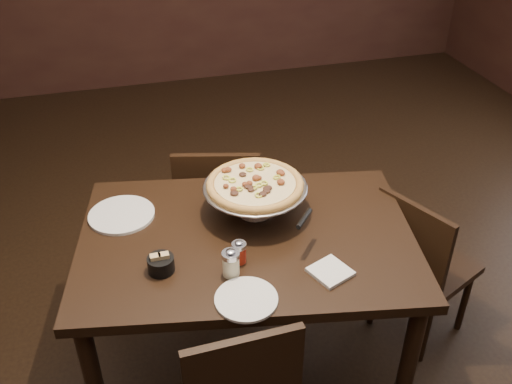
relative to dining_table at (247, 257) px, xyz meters
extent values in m
cube|color=black|center=(0.10, -0.01, -0.71)|extent=(6.00, 7.00, 0.02)
cube|color=black|center=(0.00, 0.00, 0.08)|extent=(1.42, 1.08, 0.04)
cylinder|color=black|center=(0.50, -0.46, -0.32)|extent=(0.06, 0.06, 0.76)
cylinder|color=black|center=(-0.50, 0.46, -0.32)|extent=(0.06, 0.06, 0.76)
cylinder|color=black|center=(0.63, 0.25, -0.32)|extent=(0.06, 0.06, 0.76)
cylinder|color=#BBBAC2|center=(0.07, 0.13, 0.11)|extent=(0.14, 0.14, 0.01)
cylinder|color=#BBBAC2|center=(0.07, 0.13, 0.17)|extent=(0.03, 0.03, 0.11)
cylinder|color=#BBBAC2|center=(0.07, 0.13, 0.23)|extent=(0.10, 0.10, 0.01)
cylinder|color=#AEAEB4|center=(0.07, 0.13, 0.23)|extent=(0.40, 0.40, 0.01)
torus|color=#AEAEB4|center=(0.07, 0.13, 0.23)|extent=(0.41, 0.41, 0.01)
cylinder|color=#A87332|center=(0.07, 0.13, 0.24)|extent=(0.37, 0.37, 0.01)
torus|color=#A87332|center=(0.07, 0.13, 0.25)|extent=(0.39, 0.39, 0.03)
cylinder|color=tan|center=(0.07, 0.13, 0.25)|extent=(0.32, 0.32, 0.01)
cylinder|color=#F8F1C1|center=(-0.11, -0.20, 0.14)|extent=(0.06, 0.06, 0.08)
cylinder|color=#BBBAC2|center=(-0.11, -0.20, 0.19)|extent=(0.06, 0.06, 0.02)
ellipsoid|color=#BBBAC2|center=(-0.11, -0.20, 0.21)|extent=(0.03, 0.03, 0.01)
cylinder|color=maroon|center=(-0.06, -0.14, 0.14)|extent=(0.05, 0.05, 0.07)
cylinder|color=#BBBAC2|center=(-0.06, -0.14, 0.18)|extent=(0.05, 0.05, 0.02)
ellipsoid|color=#BBBAC2|center=(-0.06, -0.14, 0.19)|extent=(0.03, 0.03, 0.01)
cylinder|color=black|center=(-0.34, -0.11, 0.13)|extent=(0.10, 0.10, 0.06)
cube|color=tan|center=(-0.36, -0.11, 0.15)|extent=(0.04, 0.03, 0.06)
cube|color=tan|center=(-0.33, -0.11, 0.15)|extent=(0.04, 0.03, 0.06)
cube|color=silver|center=(0.23, -0.28, 0.11)|extent=(0.17, 0.17, 0.01)
cylinder|color=silver|center=(-0.45, 0.26, 0.11)|extent=(0.26, 0.26, 0.01)
cylinder|color=silver|center=(-0.09, -0.34, 0.11)|extent=(0.21, 0.21, 0.01)
cone|color=#BBBAC2|center=(0.18, -0.13, 0.24)|extent=(0.16, 0.16, 0.00)
cylinder|color=black|center=(0.18, -0.13, 0.24)|extent=(0.09, 0.11, 0.02)
cube|color=black|center=(0.04, 0.70, -0.28)|extent=(0.49, 0.49, 0.04)
cube|color=black|center=(-0.01, 0.52, -0.04)|extent=(0.40, 0.13, 0.42)
cylinder|color=black|center=(0.24, 0.82, -0.50)|extent=(0.03, 0.03, 0.40)
cylinder|color=black|center=(-0.08, 0.90, -0.50)|extent=(0.03, 0.03, 0.40)
cylinder|color=black|center=(0.15, 0.50, -0.50)|extent=(0.03, 0.03, 0.40)
cylinder|color=black|center=(-0.16, 0.58, -0.50)|extent=(0.03, 0.03, 0.40)
cube|color=black|center=(-0.15, -0.53, -0.06)|extent=(0.39, 0.04, 0.41)
cube|color=black|center=(0.88, 0.06, -0.31)|extent=(0.50, 0.50, 0.04)
cube|color=black|center=(0.72, -0.01, -0.08)|extent=(0.18, 0.36, 0.40)
cylinder|color=black|center=(1.08, -0.02, -0.51)|extent=(0.03, 0.03, 0.37)
cylinder|color=black|center=(0.95, 0.26, -0.51)|extent=(0.03, 0.03, 0.37)
cylinder|color=black|center=(0.80, -0.14, -0.51)|extent=(0.03, 0.03, 0.37)
cylinder|color=black|center=(0.67, 0.14, -0.51)|extent=(0.03, 0.03, 0.37)
camera|label=1|loc=(-0.42, -1.67, 1.46)|focal=40.00mm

